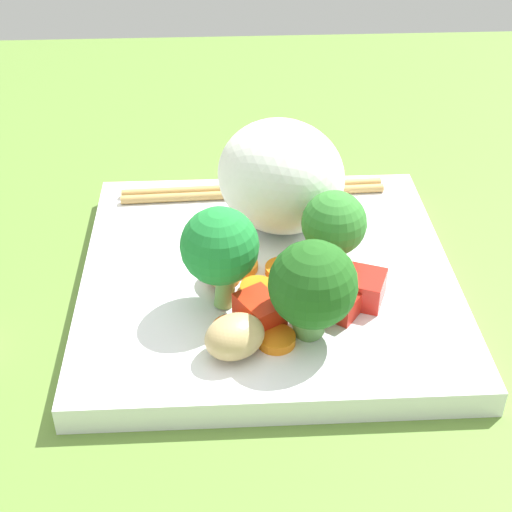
# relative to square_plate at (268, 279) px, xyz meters

# --- Properties ---
(ground_plane) EXTENTS (1.10, 1.10, 0.02)m
(ground_plane) POSITION_rel_square_plate_xyz_m (0.00, 0.00, -0.02)
(ground_plane) COLOR olive
(square_plate) EXTENTS (0.26, 0.26, 0.02)m
(square_plate) POSITION_rel_square_plate_xyz_m (0.00, 0.00, 0.00)
(square_plate) COLOR white
(square_plate) RESTS_ON ground_plane
(rice_mound) EXTENTS (0.13, 0.13, 0.09)m
(rice_mound) POSITION_rel_square_plate_xyz_m (-0.06, 0.01, 0.05)
(rice_mound) COLOR white
(rice_mound) RESTS_ON square_plate
(broccoli_floret_0) EXTENTS (0.05, 0.05, 0.07)m
(broccoli_floret_0) POSITION_rel_square_plate_xyz_m (0.04, -0.03, 0.05)
(broccoli_floret_0) COLOR #7FB95D
(broccoli_floret_0) RESTS_ON square_plate
(broccoli_floret_1) EXTENTS (0.04, 0.04, 0.06)m
(broccoli_floret_1) POSITION_rel_square_plate_xyz_m (0.01, 0.04, 0.05)
(broccoli_floret_1) COLOR #7DBC52
(broccoli_floret_1) RESTS_ON square_plate
(broccoli_floret_2) EXTENTS (0.06, 0.06, 0.07)m
(broccoli_floret_2) POSITION_rel_square_plate_xyz_m (0.07, 0.02, 0.05)
(broccoli_floret_2) COLOR #5E964A
(broccoli_floret_2) RESTS_ON square_plate
(carrot_slice_0) EXTENTS (0.03, 0.03, 0.01)m
(carrot_slice_0) POSITION_rel_square_plate_xyz_m (0.08, 0.00, 0.01)
(carrot_slice_0) COLOR orange
(carrot_slice_0) RESTS_ON square_plate
(carrot_slice_1) EXTENTS (0.03, 0.03, 0.01)m
(carrot_slice_1) POSITION_rel_square_plate_xyz_m (0.07, -0.03, 0.01)
(carrot_slice_1) COLOR orange
(carrot_slice_1) RESTS_ON square_plate
(carrot_slice_2) EXTENTS (0.03, 0.03, 0.01)m
(carrot_slice_2) POSITION_rel_square_plate_xyz_m (0.00, -0.02, 0.01)
(carrot_slice_2) COLOR orange
(carrot_slice_2) RESTS_ON square_plate
(carrot_slice_3) EXTENTS (0.03, 0.03, 0.00)m
(carrot_slice_3) POSITION_rel_square_plate_xyz_m (0.04, 0.01, 0.01)
(carrot_slice_3) COLOR orange
(carrot_slice_3) RESTS_ON square_plate
(carrot_slice_4) EXTENTS (0.03, 0.03, 0.01)m
(carrot_slice_4) POSITION_rel_square_plate_xyz_m (0.01, 0.01, 0.01)
(carrot_slice_4) COLOR orange
(carrot_slice_4) RESTS_ON square_plate
(carrot_slice_5) EXTENTS (0.02, 0.02, 0.00)m
(carrot_slice_5) POSITION_rel_square_plate_xyz_m (0.03, -0.01, 0.01)
(carrot_slice_5) COLOR orange
(carrot_slice_5) RESTS_ON square_plate
(pepper_chunk_0) EXTENTS (0.03, 0.03, 0.02)m
(pepper_chunk_0) POSITION_rel_square_plate_xyz_m (0.06, 0.05, 0.02)
(pepper_chunk_0) COLOR red
(pepper_chunk_0) RESTS_ON square_plate
(pepper_chunk_1) EXTENTS (0.04, 0.04, 0.02)m
(pepper_chunk_1) POSITION_rel_square_plate_xyz_m (0.06, -0.01, 0.02)
(pepper_chunk_1) COLOR red
(pepper_chunk_1) RESTS_ON square_plate
(pepper_chunk_2) EXTENTS (0.04, 0.04, 0.02)m
(pepper_chunk_2) POSITION_rel_square_plate_xyz_m (0.04, 0.06, 0.02)
(pepper_chunk_2) COLOR red
(pepper_chunk_2) RESTS_ON square_plate
(pepper_chunk_3) EXTENTS (0.03, 0.03, 0.02)m
(pepper_chunk_3) POSITION_rel_square_plate_xyz_m (0.03, 0.04, 0.02)
(pepper_chunk_3) COLOR red
(pepper_chunk_3) RESTS_ON square_plate
(chicken_piece_1) EXTENTS (0.04, 0.04, 0.02)m
(chicken_piece_1) POSITION_rel_square_plate_xyz_m (0.02, -0.03, 0.02)
(chicken_piece_1) COLOR tan
(chicken_piece_1) RESTS_ON square_plate
(chicken_piece_3) EXTENTS (0.05, 0.05, 0.03)m
(chicken_piece_3) POSITION_rel_square_plate_xyz_m (0.09, -0.03, 0.02)
(chicken_piece_3) COLOR tan
(chicken_piece_3) RESTS_ON square_plate
(chopstick_pair) EXTENTS (0.03, 0.22, 0.01)m
(chopstick_pair) POSITION_rel_square_plate_xyz_m (-0.10, -0.01, 0.01)
(chopstick_pair) COLOR tan
(chopstick_pair) RESTS_ON square_plate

